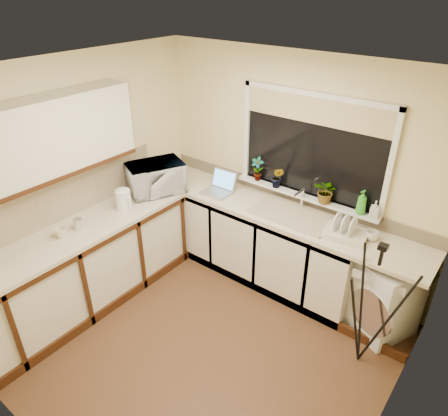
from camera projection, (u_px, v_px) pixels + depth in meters
floor at (203, 341)px, 3.95m from camera, size 3.20×3.20×0.00m
ceiling at (194, 77)px, 2.75m from camera, size 3.20×3.20×0.00m
wall_back at (293, 172)px, 4.38m from camera, size 3.20×0.00×3.20m
wall_front at (24, 348)px, 2.32m from camera, size 3.20×0.00×3.20m
wall_left at (80, 180)px, 4.21m from camera, size 0.00×3.00×3.00m
wall_right at (402, 322)px, 2.50m from camera, size 0.00×3.00×3.00m
base_cabinet_back at (249, 237)px, 4.74m from camera, size 2.55×0.60×0.86m
base_cabinet_left at (86, 269)px, 4.23m from camera, size 0.54×2.40×0.86m
worktop_back at (276, 211)px, 4.35m from camera, size 3.20×0.60×0.04m
worktop_left at (78, 232)px, 4.01m from camera, size 0.60×2.40×0.04m
upper_cabinet at (34, 142)px, 3.53m from camera, size 0.28×1.90×0.70m
splashback_left at (56, 200)px, 4.04m from camera, size 0.02×2.40×0.45m
splashback_back at (290, 194)px, 4.50m from camera, size 3.20×0.02×0.14m
window_glass at (312, 148)px, 4.11m from camera, size 1.50×0.02×1.00m
window_blind at (315, 111)px, 3.90m from camera, size 1.50×0.02×0.25m
windowsill at (305, 196)px, 4.32m from camera, size 1.60×0.14×0.03m
sink at (293, 215)px, 4.22m from camera, size 0.82×0.46×0.03m
faucet at (302, 199)px, 4.29m from camera, size 0.03×0.03×0.24m
washing_machine at (382, 294)px, 3.95m from camera, size 0.73×0.72×0.79m
laptop at (220, 186)px, 4.68m from camera, size 0.32×0.32×0.22m
kettle at (123, 200)px, 4.31m from camera, size 0.16×0.16×0.21m
dish_rack at (345, 234)px, 3.88m from camera, size 0.43×0.35×0.06m
tripod at (370, 307)px, 3.47m from camera, size 0.73×0.73×1.25m
steel_jar at (78, 224)px, 3.99m from camera, size 0.08×0.08×0.11m
microwave at (156, 178)px, 4.63m from camera, size 0.63×0.72×0.34m
plant_a at (257, 169)px, 4.55m from camera, size 0.15×0.12×0.27m
plant_b at (278, 178)px, 4.40m from camera, size 0.14×0.12×0.24m
plant_d at (326, 192)px, 4.09m from camera, size 0.25×0.22×0.25m
soap_bottle_green at (362, 202)px, 3.91m from camera, size 0.11×0.12×0.24m
soap_bottle_clear at (375, 210)px, 3.86m from camera, size 0.09×0.09×0.17m
cup_back at (372, 236)px, 3.82m from camera, size 0.14×0.14×0.09m
cup_left at (61, 233)px, 3.86m from camera, size 0.11×0.11×0.10m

